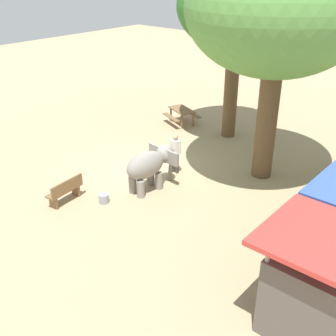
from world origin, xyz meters
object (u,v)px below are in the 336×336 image
(person_handler, at_px, (175,151))
(wooden_bench, at_px, (65,190))
(feed_bucket, at_px, (104,198))
(shade_tree_main, at_px, (280,7))
(market_stall_red, at_px, (316,287))
(shade_tree_secondary, at_px, (237,7))
(picnic_table_near, at_px, (182,113))
(elephant, at_px, (150,165))

(person_handler, bearing_deg, wooden_bench, -22.42)
(person_handler, distance_m, feed_bucket, 3.53)
(wooden_bench, bearing_deg, feed_bucket, -57.11)
(shade_tree_main, relative_size, feed_bucket, 24.07)
(market_stall_red, bearing_deg, shade_tree_secondary, -137.58)
(wooden_bench, bearing_deg, picnic_table_near, 5.72)
(person_handler, relative_size, picnic_table_near, 0.83)
(shade_tree_secondary, relative_size, wooden_bench, 5.45)
(picnic_table_near, height_order, market_stall_red, market_stall_red)
(elephant, height_order, wooden_bench, elephant)
(person_handler, xyz_separation_m, shade_tree_secondary, (-4.71, -0.58, 4.91))
(shade_tree_main, distance_m, feed_bucket, 8.75)
(elephant, bearing_deg, picnic_table_near, 33.98)
(person_handler, height_order, picnic_table_near, person_handler)
(market_stall_red, bearing_deg, picnic_table_near, -128.47)
(shade_tree_main, relative_size, shade_tree_secondary, 1.11)
(shade_tree_secondary, xyz_separation_m, picnic_table_near, (0.22, -2.72, -5.27))
(shade_tree_main, bearing_deg, wooden_bench, -33.28)
(elephant, bearing_deg, wooden_bench, 153.90)
(market_stall_red, height_order, feed_bucket, market_stall_red)
(shade_tree_main, distance_m, wooden_bench, 9.49)
(elephant, xyz_separation_m, feed_bucket, (1.81, -0.55, -0.81))
(shade_tree_main, height_order, market_stall_red, shade_tree_main)
(shade_tree_secondary, distance_m, picnic_table_near, 5.93)
(shade_tree_secondary, distance_m, market_stall_red, 12.69)
(market_stall_red, relative_size, feed_bucket, 7.00)
(market_stall_red, xyz_separation_m, feed_bucket, (-0.57, -7.77, -0.98))
(person_handler, xyz_separation_m, shade_tree_main, (-2.05, 2.72, 5.29))
(shade_tree_main, xyz_separation_m, feed_bucket, (5.47, -3.12, -6.08))
(person_handler, bearing_deg, feed_bucket, -10.65)
(shade_tree_main, bearing_deg, elephant, -35.12)
(person_handler, bearing_deg, picnic_table_near, -147.63)
(wooden_bench, xyz_separation_m, market_stall_red, (-0.26, 8.79, 0.67))
(person_handler, xyz_separation_m, wooden_bench, (4.25, -1.42, -0.48))
(market_stall_red, bearing_deg, shade_tree_main, -142.40)
(person_handler, relative_size, market_stall_red, 0.64)
(shade_tree_main, xyz_separation_m, wooden_bench, (6.30, -4.14, -5.77))
(market_stall_red, bearing_deg, wooden_bench, -88.30)
(picnic_table_near, relative_size, feed_bucket, 5.40)
(person_handler, relative_size, wooden_bench, 1.13)
(shade_tree_secondary, relative_size, market_stall_red, 3.11)
(picnic_table_near, xyz_separation_m, market_stall_red, (8.47, 10.66, 0.55))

